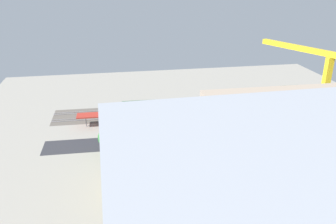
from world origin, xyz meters
TOP-DOWN VIEW (x-y plane):
  - ground_plane at (0.00, 0.00)m, footprint 151.07×151.07m
  - rail_bed at (0.00, -19.45)m, footprint 94.72×16.48m
  - street_asphalt at (0.00, 3.28)m, footprint 94.60×11.16m
  - track_rails at (0.00, -19.45)m, footprint 94.39×10.04m
  - platform_canopy_near at (10.15, -10.69)m, footprint 55.98×5.52m
  - locomotive at (-24.12, -22.62)m, footprint 16.33×3.34m
  - passenger_coach at (-46.82, -22.62)m, footprint 17.77×3.48m
  - freight_coach_far at (14.29, -16.29)m, footprint 18.39×3.57m
  - parked_car_0 at (-15.01, 0.54)m, footprint 4.59×1.86m
  - parked_car_1 at (-8.55, -0.48)m, footprint 4.45×2.00m
  - parked_car_2 at (-1.24, -0.43)m, footprint 4.74×1.91m
  - parked_car_3 at (5.38, -0.30)m, footprint 4.69×2.04m
  - parked_car_4 at (11.73, 0.31)m, footprint 4.48×1.90m
  - construction_building at (0.78, 27.40)m, footprint 36.20×17.10m
  - construction_roof_slab at (0.78, 27.40)m, footprint 36.82×17.72m
  - tower_crane at (-20.84, 25.96)m, footprint 11.69×23.12m
  - box_truck_0 at (7.61, 15.05)m, footprint 10.30×3.16m
  - box_truck_1 at (-9.07, 12.96)m, footprint 9.25×3.43m
  - street_tree_0 at (-32.87, 7.61)m, footprint 4.64×4.64m
  - street_tree_1 at (28.16, 8.28)m, footprint 5.92×5.92m
  - street_tree_2 at (10.13, 7.37)m, footprint 4.12×4.12m
  - street_tree_3 at (20.70, 7.74)m, footprint 5.70×5.70m
  - street_tree_4 at (-27.01, 8.90)m, footprint 4.19×4.19m
  - street_tree_5 at (-2.33, 9.05)m, footprint 4.34×4.34m
  - traffic_light at (4.43, -1.58)m, footprint 0.50×0.36m

SIDE VIEW (x-z plane):
  - ground_plane at x=0.00m, z-range 0.00..0.00m
  - rail_bed at x=0.00m, z-range 0.00..0.01m
  - street_asphalt at x=0.00m, z-range 0.00..0.01m
  - track_rails at x=0.00m, z-range 0.12..0.24m
  - parked_car_4 at x=11.73m, z-range -0.08..1.47m
  - parked_car_3 at x=5.38m, z-range -0.09..1.61m
  - parked_car_2 at x=-1.24m, z-range -0.09..1.65m
  - parked_car_0 at x=-15.01m, z-range -0.11..1.73m
  - parked_car_1 at x=-8.55m, z-range -0.11..1.76m
  - box_truck_1 at x=-9.07m, z-range -0.04..3.41m
  - box_truck_0 at x=7.61m, z-range -0.02..3.47m
  - locomotive at x=-24.12m, z-range -0.75..4.55m
  - freight_coach_far at x=14.29m, z-range 0.14..6.16m
  - passenger_coach at x=-46.82m, z-range 0.15..6.29m
  - platform_canopy_near at x=10.15m, z-range 1.79..5.85m
  - street_tree_4 at x=-27.01m, z-range 0.97..7.14m
  - traffic_light at x=4.43m, z-range 1.06..7.62m
  - street_tree_5 at x=-2.33m, z-range 1.30..8.30m
  - street_tree_1 at x=28.16m, z-range 0.93..8.72m
  - street_tree_3 at x=20.70m, z-range 1.01..8.78m
  - street_tree_0 at x=-32.87m, z-range 1.31..8.63m
  - street_tree_2 at x=10.13m, z-range 1.58..8.96m
  - construction_building at x=0.78m, z-range 0.00..14.81m
  - construction_roof_slab at x=0.78m, z-range 14.81..15.21m
  - tower_crane at x=-20.84m, z-range 2.82..34.16m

